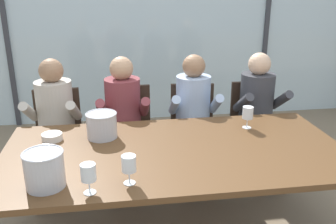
# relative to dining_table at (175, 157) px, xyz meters

# --- Properties ---
(ground) EXTENTS (14.00, 14.00, 0.00)m
(ground) POSITION_rel_dining_table_xyz_m (0.00, 1.00, -0.68)
(ground) COLOR #847056
(window_glass_panel) EXTENTS (7.56, 0.03, 2.60)m
(window_glass_panel) POSITION_rel_dining_table_xyz_m (0.00, 2.64, 0.62)
(window_glass_panel) COLOR silver
(window_glass_panel) RESTS_ON ground
(window_mullion_left) EXTENTS (0.06, 0.06, 2.60)m
(window_mullion_left) POSITION_rel_dining_table_xyz_m (-1.70, 2.62, 0.62)
(window_mullion_left) COLOR #38383D
(window_mullion_left) RESTS_ON ground
(window_mullion_right) EXTENTS (0.06, 0.06, 2.60)m
(window_mullion_right) POSITION_rel_dining_table_xyz_m (1.70, 2.62, 0.62)
(window_mullion_right) COLOR #38383D
(window_mullion_right) RESTS_ON ground
(hillside_vineyard) EXTENTS (13.56, 2.40, 2.11)m
(hillside_vineyard) POSITION_rel_dining_table_xyz_m (0.00, 6.85, 0.38)
(hillside_vineyard) COLOR #477A38
(hillside_vineyard) RESTS_ON ground
(dining_table) EXTENTS (2.36, 1.17, 0.74)m
(dining_table) POSITION_rel_dining_table_xyz_m (0.00, 0.00, 0.00)
(dining_table) COLOR brown
(dining_table) RESTS_ON ground
(chair_near_curtain) EXTENTS (0.46, 0.46, 0.89)m
(chair_near_curtain) POSITION_rel_dining_table_xyz_m (-0.93, 1.02, -0.15)
(chair_near_curtain) COLOR #332319
(chair_near_curtain) RESTS_ON ground
(chair_left_of_center) EXTENTS (0.45, 0.45, 0.89)m
(chair_left_of_center) POSITION_rel_dining_table_xyz_m (-0.27, 1.03, -0.15)
(chair_left_of_center) COLOR #332319
(chair_left_of_center) RESTS_ON ground
(chair_center) EXTENTS (0.48, 0.48, 0.89)m
(chair_center) POSITION_rel_dining_table_xyz_m (0.34, 1.00, -0.15)
(chair_center) COLOR #332319
(chair_center) RESTS_ON ground
(chair_right_of_center) EXTENTS (0.47, 0.47, 0.89)m
(chair_right_of_center) POSITION_rel_dining_table_xyz_m (0.95, 1.00, -0.15)
(chair_right_of_center) COLOR #332319
(chair_right_of_center) RESTS_ON ground
(person_beige_jumper) EXTENTS (0.48, 0.63, 1.21)m
(person_beige_jumper) POSITION_rel_dining_table_xyz_m (-0.94, 0.86, 0.02)
(person_beige_jumper) COLOR #B7AD9E
(person_beige_jumper) RESTS_ON ground
(person_maroon_top) EXTENTS (0.46, 0.61, 1.21)m
(person_maroon_top) POSITION_rel_dining_table_xyz_m (-0.33, 0.86, 0.02)
(person_maroon_top) COLOR brown
(person_maroon_top) RESTS_ON ground
(person_pale_blue_shirt) EXTENTS (0.47, 0.62, 1.21)m
(person_pale_blue_shirt) POSITION_rel_dining_table_xyz_m (0.32, 0.86, 0.02)
(person_pale_blue_shirt) COLOR #9EB2D1
(person_pale_blue_shirt) RESTS_ON ground
(person_charcoal_jacket) EXTENTS (0.48, 0.62, 1.21)m
(person_charcoal_jacket) POSITION_rel_dining_table_xyz_m (0.95, 0.86, 0.02)
(person_charcoal_jacket) COLOR #38383D
(person_charcoal_jacket) RESTS_ON ground
(ice_bucket_primary) EXTENTS (0.23, 0.23, 0.21)m
(ice_bucket_primary) POSITION_rel_dining_table_xyz_m (-0.80, -0.37, 0.17)
(ice_bucket_primary) COLOR #B7B7BC
(ice_bucket_primary) RESTS_ON dining_table
(ice_bucket_secondary) EXTENTS (0.23, 0.23, 0.19)m
(ice_bucket_secondary) POSITION_rel_dining_table_xyz_m (-0.50, 0.29, 0.16)
(ice_bucket_secondary) COLOR #B7B7BC
(ice_bucket_secondary) RESTS_ON dining_table
(tasting_bowl) EXTENTS (0.15, 0.15, 0.05)m
(tasting_bowl) POSITION_rel_dining_table_xyz_m (-0.86, 0.29, 0.09)
(tasting_bowl) COLOR silver
(tasting_bowl) RESTS_ON dining_table
(wine_glass_by_left_taster) EXTENTS (0.08, 0.08, 0.17)m
(wine_glass_by_left_taster) POSITION_rel_dining_table_xyz_m (0.62, 0.31, 0.18)
(wine_glass_by_left_taster) COLOR silver
(wine_glass_by_left_taster) RESTS_ON dining_table
(wine_glass_near_bucket) EXTENTS (0.08, 0.08, 0.17)m
(wine_glass_near_bucket) POSITION_rel_dining_table_xyz_m (-0.55, -0.48, 0.18)
(wine_glass_near_bucket) COLOR silver
(wine_glass_near_bucket) RESTS_ON dining_table
(wine_glass_center_pour) EXTENTS (0.08, 0.08, 0.17)m
(wine_glass_center_pour) POSITION_rel_dining_table_xyz_m (-0.34, -0.41, 0.18)
(wine_glass_center_pour) COLOR silver
(wine_glass_center_pour) RESTS_ON dining_table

